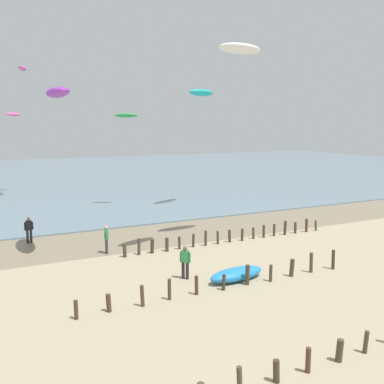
{
  "coord_description": "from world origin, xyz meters",
  "views": [
    {
      "loc": [
        -5.23,
        -4.81,
        7.63
      ],
      "look_at": [
        2.6,
        11.32,
        4.77
      ],
      "focal_mm": 39.46,
      "sensor_mm": 36.0,
      "label": 1
    }
  ],
  "objects_px": {
    "kite_aloft_1": "(13,114)",
    "person_right_flank": "(185,261)",
    "person_mid_beach": "(29,229)",
    "kite_aloft_3": "(201,93)",
    "kite_aloft_0": "(22,68)",
    "kite_aloft_5": "(58,92)",
    "kite_aloft_8": "(240,49)",
    "kite_aloft_4": "(126,115)",
    "grounded_kite": "(237,274)",
    "person_nearest_camera": "(106,239)"
  },
  "relations": [
    {
      "from": "person_mid_beach",
      "to": "kite_aloft_0",
      "type": "relative_size",
      "value": 0.71
    },
    {
      "from": "kite_aloft_4",
      "to": "kite_aloft_8",
      "type": "bearing_deg",
      "value": -52.59
    },
    {
      "from": "person_mid_beach",
      "to": "grounded_kite",
      "type": "xyz_separation_m",
      "value": [
        8.63,
        -11.65,
        -0.61
      ]
    },
    {
      "from": "grounded_kite",
      "to": "kite_aloft_1",
      "type": "height_order",
      "value": "kite_aloft_1"
    },
    {
      "from": "kite_aloft_0",
      "to": "kite_aloft_3",
      "type": "height_order",
      "value": "kite_aloft_0"
    },
    {
      "from": "person_mid_beach",
      "to": "kite_aloft_5",
      "type": "bearing_deg",
      "value": -66.69
    },
    {
      "from": "kite_aloft_0",
      "to": "kite_aloft_3",
      "type": "distance_m",
      "value": 18.3
    },
    {
      "from": "kite_aloft_1",
      "to": "kite_aloft_3",
      "type": "distance_m",
      "value": 21.71
    },
    {
      "from": "kite_aloft_1",
      "to": "kite_aloft_5",
      "type": "bearing_deg",
      "value": -134.2
    },
    {
      "from": "kite_aloft_0",
      "to": "kite_aloft_5",
      "type": "bearing_deg",
      "value": -175.64
    },
    {
      "from": "kite_aloft_4",
      "to": "kite_aloft_1",
      "type": "bearing_deg",
      "value": 148.54
    },
    {
      "from": "person_mid_beach",
      "to": "kite_aloft_0",
      "type": "bearing_deg",
      "value": 84.75
    },
    {
      "from": "kite_aloft_3",
      "to": "kite_aloft_8",
      "type": "distance_m",
      "value": 11.51
    },
    {
      "from": "person_nearest_camera",
      "to": "kite_aloft_3",
      "type": "bearing_deg",
      "value": 41.91
    },
    {
      "from": "person_nearest_camera",
      "to": "kite_aloft_0",
      "type": "distance_m",
      "value": 25.18
    },
    {
      "from": "kite_aloft_3",
      "to": "kite_aloft_4",
      "type": "distance_m",
      "value": 7.17
    },
    {
      "from": "kite_aloft_8",
      "to": "kite_aloft_0",
      "type": "bearing_deg",
      "value": 110.91
    },
    {
      "from": "person_mid_beach",
      "to": "person_right_flank",
      "type": "bearing_deg",
      "value": -58.31
    },
    {
      "from": "kite_aloft_1",
      "to": "person_mid_beach",
      "type": "bearing_deg",
      "value": -138.2
    },
    {
      "from": "kite_aloft_4",
      "to": "kite_aloft_8",
      "type": "distance_m",
      "value": 14.84
    },
    {
      "from": "person_right_flank",
      "to": "kite_aloft_1",
      "type": "height_order",
      "value": "kite_aloft_1"
    },
    {
      "from": "grounded_kite",
      "to": "kite_aloft_4",
      "type": "distance_m",
      "value": 22.27
    },
    {
      "from": "kite_aloft_4",
      "to": "kite_aloft_8",
      "type": "relative_size",
      "value": 0.62
    },
    {
      "from": "grounded_kite",
      "to": "kite_aloft_4",
      "type": "bearing_deg",
      "value": -98.9
    },
    {
      "from": "person_mid_beach",
      "to": "kite_aloft_5",
      "type": "height_order",
      "value": "kite_aloft_5"
    },
    {
      "from": "kite_aloft_3",
      "to": "kite_aloft_8",
      "type": "bearing_deg",
      "value": 46.57
    },
    {
      "from": "kite_aloft_1",
      "to": "kite_aloft_4",
      "type": "xyz_separation_m",
      "value": [
        8.77,
        -12.67,
        -0.3
      ]
    },
    {
      "from": "kite_aloft_1",
      "to": "kite_aloft_5",
      "type": "height_order",
      "value": "kite_aloft_5"
    },
    {
      "from": "person_right_flank",
      "to": "kite_aloft_3",
      "type": "height_order",
      "value": "kite_aloft_3"
    },
    {
      "from": "kite_aloft_8",
      "to": "person_nearest_camera",
      "type": "bearing_deg",
      "value": 171.53
    },
    {
      "from": "kite_aloft_5",
      "to": "person_mid_beach",
      "type": "bearing_deg",
      "value": 22.41
    },
    {
      "from": "person_mid_beach",
      "to": "person_right_flank",
      "type": "distance_m",
      "value": 12.2
    },
    {
      "from": "kite_aloft_4",
      "to": "kite_aloft_8",
      "type": "xyz_separation_m",
      "value": [
        3.36,
        -13.9,
        3.95
      ]
    },
    {
      "from": "kite_aloft_1",
      "to": "person_right_flank",
      "type": "bearing_deg",
      "value": -126.23
    },
    {
      "from": "kite_aloft_1",
      "to": "kite_aloft_8",
      "type": "relative_size",
      "value": 0.65
    },
    {
      "from": "grounded_kite",
      "to": "kite_aloft_8",
      "type": "bearing_deg",
      "value": -128.46
    },
    {
      "from": "kite_aloft_3",
      "to": "kite_aloft_8",
      "type": "xyz_separation_m",
      "value": [
        -2.87,
        -10.98,
        1.93
      ]
    },
    {
      "from": "grounded_kite",
      "to": "kite_aloft_1",
      "type": "bearing_deg",
      "value": -83.13
    },
    {
      "from": "person_right_flank",
      "to": "grounded_kite",
      "type": "height_order",
      "value": "person_right_flank"
    },
    {
      "from": "person_nearest_camera",
      "to": "grounded_kite",
      "type": "height_order",
      "value": "person_nearest_camera"
    },
    {
      "from": "person_right_flank",
      "to": "kite_aloft_8",
      "type": "xyz_separation_m",
      "value": [
        6.48,
        5.52,
        11.53
      ]
    },
    {
      "from": "kite_aloft_0",
      "to": "kite_aloft_5",
      "type": "xyz_separation_m",
      "value": [
        0.05,
        -21.25,
        -3.74
      ]
    },
    {
      "from": "person_mid_beach",
      "to": "kite_aloft_1",
      "type": "xyz_separation_m",
      "value": [
        0.75,
        21.71,
        7.88
      ]
    },
    {
      "from": "kite_aloft_1",
      "to": "kite_aloft_4",
      "type": "distance_m",
      "value": 15.41
    },
    {
      "from": "kite_aloft_0",
      "to": "kite_aloft_4",
      "type": "xyz_separation_m",
      "value": [
        7.93,
        -8.37,
        -4.67
      ]
    },
    {
      "from": "grounded_kite",
      "to": "kite_aloft_1",
      "type": "xyz_separation_m",
      "value": [
        -7.88,
        33.36,
        8.49
      ]
    },
    {
      "from": "person_mid_beach",
      "to": "kite_aloft_5",
      "type": "relative_size",
      "value": 0.48
    },
    {
      "from": "person_mid_beach",
      "to": "kite_aloft_3",
      "type": "xyz_separation_m",
      "value": [
        15.76,
        6.12,
        9.6
      ]
    },
    {
      "from": "person_right_flank",
      "to": "grounded_kite",
      "type": "relative_size",
      "value": 0.55
    },
    {
      "from": "person_right_flank",
      "to": "kite_aloft_0",
      "type": "relative_size",
      "value": 0.71
    }
  ]
}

